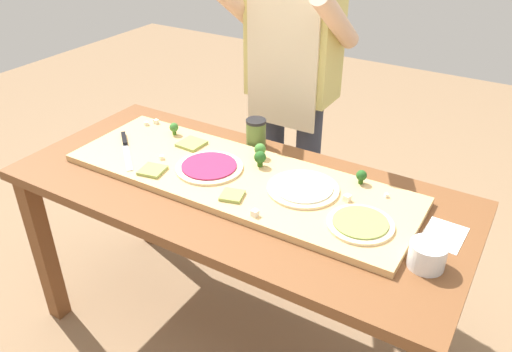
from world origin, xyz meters
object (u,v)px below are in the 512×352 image
(broccoli_floret_center_left, at_px, (361,176))
(cheese_crumble_d, at_px, (146,123))
(broccoli_floret_back_mid, at_px, (260,150))
(cook_center, at_px, (292,76))
(recipe_note, at_px, (444,235))
(pizza_slice_near_left, at_px, (232,196))
(prep_table, at_px, (237,209))
(cheese_crumble_e, at_px, (255,213))
(cheese_crumble_c, at_px, (347,198))
(pizza_whole_beet_magenta, at_px, (209,167))
(pizza_whole_white_garlic, at_px, (303,188))
(pizza_slice_far_left, at_px, (192,144))
(cheese_crumble_b, at_px, (162,157))
(cheese_crumble_f, at_px, (156,121))
(cheese_crumble_a, at_px, (386,195))
(broccoli_floret_center_right, at_px, (260,158))
(pizza_whole_pesto_green, at_px, (360,224))
(pizza_slice_center, at_px, (152,170))
(chefs_knife, at_px, (125,145))
(flour_cup, at_px, (427,256))
(broccoli_floret_back_right, at_px, (174,128))
(sauce_jar, at_px, (256,133))

(broccoli_floret_center_left, relative_size, cheese_crumble_d, 3.32)
(broccoli_floret_back_mid, height_order, cook_center, cook_center)
(recipe_note, bearing_deg, pizza_slice_near_left, -163.92)
(prep_table, relative_size, cheese_crumble_e, 80.19)
(prep_table, relative_size, cheese_crumble_c, 79.10)
(pizza_whole_beet_magenta, height_order, pizza_whole_white_garlic, same)
(pizza_slice_far_left, xyz_separation_m, cheese_crumble_b, (-0.03, -0.16, 0.00))
(cheese_crumble_f, bearing_deg, cheese_crumble_a, -2.69)
(prep_table, height_order, broccoli_floret_center_right, broccoli_floret_center_right)
(prep_table, height_order, pizza_whole_beet_magenta, pizza_whole_beet_magenta)
(pizza_whole_beet_magenta, distance_m, cheese_crumble_b, 0.21)
(pizza_whole_pesto_green, height_order, pizza_slice_center, pizza_whole_pesto_green)
(chefs_knife, relative_size, flour_cup, 2.33)
(broccoli_floret_back_right, height_order, broccoli_floret_center_left, same)
(cook_center, bearing_deg, chefs_knife, -122.35)
(cheese_crumble_a, distance_m, recipe_note, 0.24)
(pizza_slice_near_left, distance_m, flour_cup, 0.67)
(cheese_crumble_e, bearing_deg, cheese_crumble_d, 155.92)
(pizza_slice_far_left, distance_m, cheese_crumble_b, 0.16)
(broccoli_floret_back_right, relative_size, cheese_crumble_e, 2.54)
(pizza_slice_near_left, height_order, broccoli_floret_back_mid, broccoli_floret_back_mid)
(cheese_crumble_f, bearing_deg, pizza_slice_far_left, -18.26)
(prep_table, height_order, pizza_whole_pesto_green, pizza_whole_pesto_green)
(chefs_knife, distance_m, broccoli_floret_back_mid, 0.56)
(prep_table, distance_m, pizza_whole_pesto_green, 0.52)
(cheese_crumble_d, distance_m, flour_cup, 1.35)
(pizza_whole_beet_magenta, height_order, sauce_jar, sauce_jar)
(flour_cup, height_order, cook_center, cook_center)
(cheese_crumble_c, distance_m, flour_cup, 0.36)
(cheese_crumble_b, bearing_deg, pizza_slice_center, -69.98)
(broccoli_floret_center_right, xyz_separation_m, cheese_crumble_f, (-0.60, 0.09, -0.03))
(pizza_slice_far_left, height_order, pizza_slice_center, same)
(pizza_slice_far_left, relative_size, flour_cup, 0.90)
(chefs_knife, distance_m, cheese_crumble_a, 1.06)
(pizza_whole_pesto_green, height_order, sauce_jar, sauce_jar)
(pizza_whole_beet_magenta, distance_m, pizza_whole_white_garlic, 0.38)
(pizza_slice_far_left, relative_size, cheese_crumble_d, 6.15)
(pizza_slice_far_left, bearing_deg, broccoli_floret_back_mid, 10.47)
(chefs_knife, height_order, cheese_crumble_d, same)
(cheese_crumble_d, distance_m, cheese_crumble_e, 0.85)
(broccoli_floret_back_mid, relative_size, flour_cup, 0.55)
(pizza_slice_near_left, relative_size, cheese_crumble_e, 3.56)
(sauce_jar, bearing_deg, pizza_slice_near_left, -69.72)
(broccoli_floret_back_mid, distance_m, sauce_jar, 0.15)
(chefs_knife, relative_size, cheese_crumble_c, 11.76)
(pizza_whole_white_garlic, relative_size, sauce_jar, 2.14)
(broccoli_floret_back_mid, distance_m, flour_cup, 0.79)
(cheese_crumble_a, distance_m, flour_cup, 0.33)
(pizza_slice_center, height_order, cheese_crumble_a, same)
(pizza_slice_near_left, height_order, broccoli_floret_center_left, broccoli_floret_center_left)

